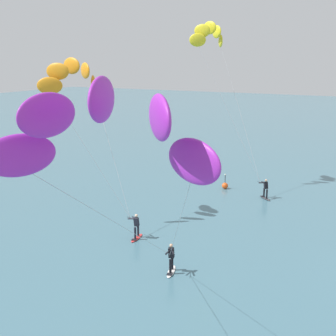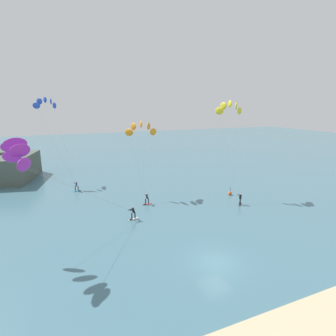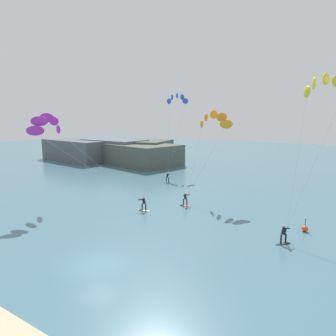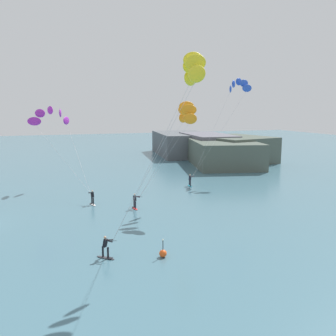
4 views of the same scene
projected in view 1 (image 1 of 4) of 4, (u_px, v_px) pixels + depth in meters
kitesurfer_nearshore at (212, 42)px, 37.71m from camera, size 4.56×7.80×14.47m
kitesurfer_mid_water at (109, 141)px, 11.07m from camera, size 13.53×7.16×11.04m
kitesurfer_downwind at (75, 82)px, 29.55m from camera, size 5.02×6.88×11.47m
marker_buoy at (225, 185)px, 39.59m from camera, size 0.56×0.56×1.38m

